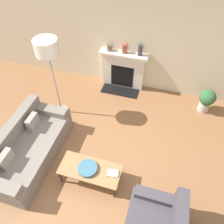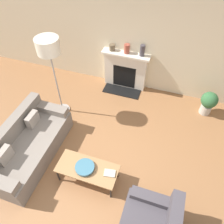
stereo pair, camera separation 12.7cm
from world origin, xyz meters
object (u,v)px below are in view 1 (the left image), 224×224
at_px(bowl, 88,168).
at_px(book, 113,173).
at_px(potted_plant, 207,99).
at_px(armchair_near, 157,222).
at_px(mantel_vase_center_right, 140,50).
at_px(couch, 28,148).
at_px(fireplace, 123,70).
at_px(mantel_vase_center_left, 125,48).
at_px(floor_lamp, 47,52).
at_px(coffee_table, 90,170).
at_px(mantel_vase_left, 110,47).

relative_size(bowl, book, 1.59).
bearing_deg(potted_plant, armchair_near, -103.65).
bearing_deg(mantel_vase_center_right, couch, -120.33).
distance_m(fireplace, mantel_vase_center_left, 0.64).
height_order(couch, floor_lamp, floor_lamp).
bearing_deg(couch, fireplace, -24.10).
height_order(coffee_table, potted_plant, potted_plant).
distance_m(armchair_near, mantel_vase_center_left, 3.82).
xyz_separation_m(floor_lamp, mantel_vase_center_right, (1.59, 1.42, -0.51)).
height_order(coffee_table, mantel_vase_center_left, mantel_vase_center_left).
bearing_deg(floor_lamp, couch, -91.75).
bearing_deg(potted_plant, mantel_vase_center_left, 169.91).
bearing_deg(armchair_near, potted_plant, 166.35).
bearing_deg(floor_lamp, bowl, -49.35).
bearing_deg(armchair_near, coffee_table, -112.03).
relative_size(mantel_vase_left, potted_plant, 0.25).
distance_m(coffee_table, mantel_vase_center_right, 3.04).
bearing_deg(fireplace, potted_plant, -9.66).
xyz_separation_m(couch, book, (1.79, -0.10, 0.11)).
bearing_deg(fireplace, couch, -114.10).
relative_size(armchair_near, book, 3.85).
bearing_deg(bowl, couch, 173.94).
distance_m(coffee_table, bowl, 0.08).
height_order(floor_lamp, mantel_vase_center_right, floor_lamp).
distance_m(armchair_near, bowl, 1.43).
bearing_deg(floor_lamp, coffee_table, -48.23).
bearing_deg(bowl, floor_lamp, 130.65).
bearing_deg(fireplace, mantel_vase_center_right, 2.26).
xyz_separation_m(couch, armchair_near, (2.67, -0.65, -0.01)).
bearing_deg(armchair_near, fireplace, -157.35).
bearing_deg(armchair_near, couch, -103.66).
xyz_separation_m(book, floor_lamp, (-1.75, 1.46, 1.27)).
relative_size(floor_lamp, mantel_vase_center_left, 8.58).
height_order(bowl, floor_lamp, floor_lamp).
bearing_deg(mantel_vase_left, potted_plant, -8.61).
bearing_deg(mantel_vase_center_right, bowl, -95.74).
distance_m(book, floor_lamp, 2.61).
height_order(bowl, potted_plant, potted_plant).
bearing_deg(mantel_vase_left, armchair_near, -62.36).
xyz_separation_m(fireplace, mantel_vase_center_right, (0.39, 0.02, 0.66)).
height_order(fireplace, floor_lamp, floor_lamp).
distance_m(fireplace, mantel_vase_center_right, 0.77).
relative_size(coffee_table, potted_plant, 1.81).
bearing_deg(mantel_vase_left, couch, -107.30).
distance_m(mantel_vase_center_right, potted_plant, 1.99).
xyz_separation_m(coffee_table, floor_lamp, (-1.33, 1.49, 1.31)).
distance_m(bowl, book, 0.46).
relative_size(bowl, mantel_vase_center_left, 1.56).
distance_m(fireplace, book, 2.93).
height_order(mantel_vase_center_right, potted_plant, mantel_vase_center_right).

